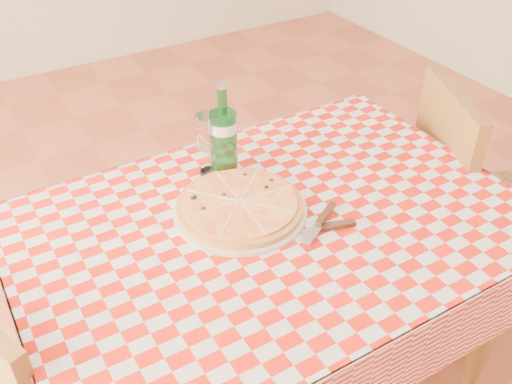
# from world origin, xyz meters

# --- Properties ---
(dining_table) EXTENTS (1.20, 0.80, 0.75)m
(dining_table) POSITION_xyz_m (0.00, 0.00, 0.66)
(dining_table) COLOR brown
(dining_table) RESTS_ON ground
(tablecloth) EXTENTS (1.30, 0.90, 0.01)m
(tablecloth) POSITION_xyz_m (0.00, 0.00, 0.75)
(tablecloth) COLOR #B4150B
(tablecloth) RESTS_ON dining_table
(chair_near) EXTENTS (0.55, 0.55, 0.91)m
(chair_near) POSITION_xyz_m (0.79, 0.03, 0.52)
(chair_near) COLOR brown
(chair_near) RESTS_ON ground
(pizza_plate) EXTENTS (0.37, 0.37, 0.05)m
(pizza_plate) POSITION_xyz_m (-0.06, 0.08, 0.78)
(pizza_plate) COLOR #CE8C44
(pizza_plate) RESTS_ON tablecloth
(water_bottle) EXTENTS (0.09, 0.09, 0.28)m
(water_bottle) POSITION_xyz_m (-0.01, 0.25, 0.90)
(water_bottle) COLOR #196628
(water_bottle) RESTS_ON tablecloth
(wine_glass) EXTENTS (0.09, 0.09, 0.19)m
(wine_glass) POSITION_xyz_m (-0.04, 0.28, 0.85)
(wine_glass) COLOR white
(wine_glass) RESTS_ON tablecloth
(cutlery) EXTENTS (0.28, 0.25, 0.03)m
(cutlery) POSITION_xyz_m (0.07, -0.09, 0.77)
(cutlery) COLOR silver
(cutlery) RESTS_ON tablecloth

